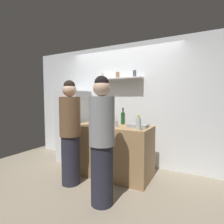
{
  "coord_description": "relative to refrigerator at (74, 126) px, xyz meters",
  "views": [
    {
      "loc": [
        1.61,
        -2.38,
        1.42
      ],
      "look_at": [
        0.12,
        0.51,
        1.18
      ],
      "focal_mm": 28.51,
      "sensor_mm": 36.0,
      "label": 1
    }
  ],
  "objects": [
    {
      "name": "baking_pan",
      "position": [
        1.66,
        -0.3,
        0.16
      ],
      "size": [
        0.34,
        0.24,
        0.05
      ],
      "primitive_type": "cube",
      "color": "gray",
      "rests_on": "counter"
    },
    {
      "name": "refrigerator",
      "position": [
        0.0,
        0.0,
        0.0
      ],
      "size": [
        0.59,
        0.63,
        1.59
      ],
      "color": "silver",
      "rests_on": "ground"
    },
    {
      "name": "wine_bottle_pale_glass",
      "position": [
        1.15,
        -0.31,
        0.24
      ],
      "size": [
        0.08,
        0.08,
        0.29
      ],
      "color": "#B2BFB2",
      "rests_on": "counter"
    },
    {
      "name": "ground_plane",
      "position": [
        1.05,
        -0.85,
        -0.8
      ],
      "size": [
        5.28,
        5.28,
        0.0
      ],
      "primitive_type": "plane",
      "color": "gray"
    },
    {
      "name": "water_bottle_plastic",
      "position": [
        1.77,
        -0.59,
        0.24
      ],
      "size": [
        0.08,
        0.08,
        0.24
      ],
      "color": "silver",
      "rests_on": "counter"
    },
    {
      "name": "person_grey_hoodie",
      "position": [
        1.48,
        -1.24,
        0.06
      ],
      "size": [
        0.34,
        0.34,
        1.72
      ],
      "rotation": [
        0.0,
        0.0,
        5.15
      ],
      "color": "#262633",
      "rests_on": "ground"
    },
    {
      "name": "wine_bottle_green_glass",
      "position": [
        1.28,
        -0.08,
        0.26
      ],
      "size": [
        0.08,
        0.08,
        0.32
      ],
      "color": "#19471E",
      "rests_on": "counter"
    },
    {
      "name": "wine_bottle_dark_glass",
      "position": [
        0.96,
        -0.16,
        0.25
      ],
      "size": [
        0.06,
        0.06,
        0.3
      ],
      "color": "black",
      "rests_on": "counter"
    },
    {
      "name": "utensil_holder",
      "position": [
        1.29,
        -0.46,
        0.19
      ],
      "size": [
        0.11,
        0.11,
        0.2
      ],
      "color": "#B2B2B7",
      "rests_on": "counter"
    },
    {
      "name": "counter",
      "position": [
        1.17,
        -0.34,
        -0.33
      ],
      "size": [
        1.44,
        0.69,
        0.93
      ],
      "primitive_type": "cube",
      "color": "#9E7A51",
      "rests_on": "ground"
    },
    {
      "name": "back_wall_assembly",
      "position": [
        1.05,
        0.4,
        0.51
      ],
      "size": [
        4.8,
        0.32,
        2.6
      ],
      "color": "white",
      "rests_on": "ground"
    },
    {
      "name": "person_brown_jacket",
      "position": [
        0.72,
        -0.97,
        0.06
      ],
      "size": [
        0.34,
        0.34,
        1.72
      ],
      "rotation": [
        0.0,
        0.0,
        5.4
      ],
      "color": "#262633",
      "rests_on": "ground"
    }
  ]
}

